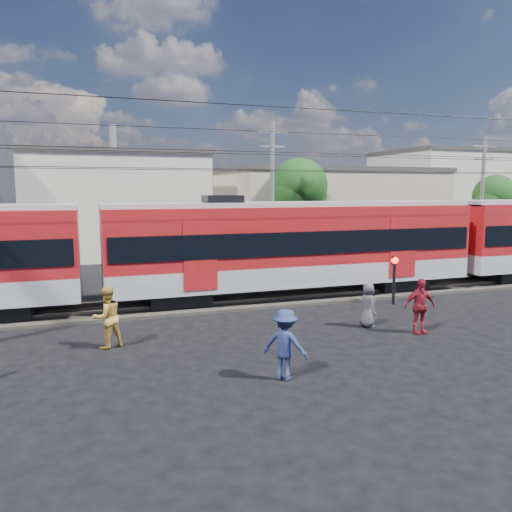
# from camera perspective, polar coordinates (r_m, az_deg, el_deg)

# --- Properties ---
(ground) EXTENTS (120.00, 120.00, 0.00)m
(ground) POSITION_cam_1_polar(r_m,az_deg,el_deg) (13.35, 0.34, -13.05)
(ground) COLOR black
(ground) RESTS_ON ground
(track_bed) EXTENTS (70.00, 3.40, 0.12)m
(track_bed) POSITION_cam_1_polar(r_m,az_deg,el_deg) (20.75, -6.95, -5.38)
(track_bed) COLOR #2D2823
(track_bed) RESTS_ON ground
(rail_near) EXTENTS (70.00, 0.12, 0.12)m
(rail_near) POSITION_cam_1_polar(r_m,az_deg,el_deg) (20.01, -6.51, -5.51)
(rail_near) COLOR #59544C
(rail_near) RESTS_ON track_bed
(rail_far) EXTENTS (70.00, 0.12, 0.12)m
(rail_far) POSITION_cam_1_polar(r_m,az_deg,el_deg) (21.44, -7.37, -4.64)
(rail_far) COLOR #59544C
(rail_far) RESTS_ON track_bed
(commuter_train) EXTENTS (50.30, 3.08, 4.17)m
(commuter_train) POSITION_cam_1_polar(r_m,az_deg,el_deg) (21.75, 4.91, 1.51)
(commuter_train) COLOR black
(commuter_train) RESTS_ON ground
(building_midwest) EXTENTS (12.24, 12.24, 7.30)m
(building_midwest) POSITION_cam_1_polar(r_m,az_deg,el_deg) (38.87, -15.78, 5.80)
(building_midwest) COLOR beige
(building_midwest) RESTS_ON ground
(building_mideast) EXTENTS (16.32, 10.20, 6.30)m
(building_mideast) POSITION_cam_1_polar(r_m,az_deg,el_deg) (40.15, 8.05, 5.35)
(building_mideast) COLOR tan
(building_mideast) RESTS_ON ground
(building_east) EXTENTS (10.20, 10.20, 8.30)m
(building_east) POSITION_cam_1_polar(r_m,az_deg,el_deg) (51.13, 20.22, 6.56)
(building_east) COLOR beige
(building_east) RESTS_ON ground
(utility_pole_mid) EXTENTS (1.80, 0.24, 8.50)m
(utility_pole_mid) POSITION_cam_1_polar(r_m,az_deg,el_deg) (28.64, 1.86, 7.28)
(utility_pole_mid) COLOR slate
(utility_pole_mid) RESTS_ON ground
(utility_pole_east) EXTENTS (1.80, 0.24, 8.00)m
(utility_pole_east) POSITION_cam_1_polar(r_m,az_deg,el_deg) (35.31, 24.40, 6.26)
(utility_pole_east) COLOR slate
(utility_pole_east) RESTS_ON ground
(tree_near) EXTENTS (3.82, 3.64, 6.72)m
(tree_near) POSITION_cam_1_polar(r_m,az_deg,el_deg) (32.71, 5.20, 7.52)
(tree_near) COLOR #382619
(tree_near) RESTS_ON ground
(tree_far) EXTENTS (3.36, 3.12, 5.76)m
(tree_far) POSITION_cam_1_polar(r_m,az_deg,el_deg) (40.44, 25.73, 5.87)
(tree_far) COLOR #382619
(tree_far) RESTS_ON ground
(pedestrian_b) EXTENTS (1.12, 1.01, 1.88)m
(pedestrian_b) POSITION_cam_1_polar(r_m,az_deg,el_deg) (15.60, -16.65, -6.71)
(pedestrian_b) COLOR gold
(pedestrian_b) RESTS_ON ground
(pedestrian_c) EXTENTS (1.31, 1.26, 1.79)m
(pedestrian_c) POSITION_cam_1_polar(r_m,az_deg,el_deg) (12.58, 3.33, -10.07)
(pedestrian_c) COLOR navy
(pedestrian_c) RESTS_ON ground
(pedestrian_d) EXTENTS (1.11, 0.55, 1.84)m
(pedestrian_d) POSITION_cam_1_polar(r_m,az_deg,el_deg) (17.25, 18.20, -5.47)
(pedestrian_d) COLOR maroon
(pedestrian_d) RESTS_ON ground
(pedestrian_e) EXTENTS (0.53, 0.78, 1.55)m
(pedestrian_e) POSITION_cam_1_polar(r_m,az_deg,el_deg) (17.64, 12.67, -5.47)
(pedestrian_e) COLOR #454449
(pedestrian_e) RESTS_ON ground
(car_silver) EXTENTS (4.05, 1.94, 1.34)m
(car_silver) POSITION_cam_1_polar(r_m,az_deg,el_deg) (37.04, 26.72, 0.55)
(car_silver) COLOR silver
(car_silver) RESTS_ON ground
(crossing_signal) EXTENTS (0.29, 0.29, 2.02)m
(crossing_signal) POSITION_cam_1_polar(r_m,az_deg,el_deg) (21.19, 15.53, -1.64)
(crossing_signal) COLOR black
(crossing_signal) RESTS_ON ground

